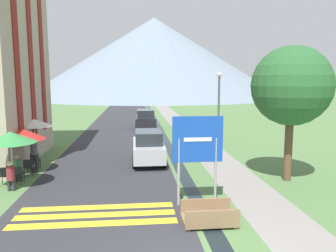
{
  "coord_description": "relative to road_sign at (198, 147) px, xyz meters",
  "views": [
    {
      "loc": [
        -1.12,
        -7.26,
        4.57
      ],
      "look_at": [
        0.63,
        10.0,
        2.15
      ],
      "focal_mm": 35.0,
      "sensor_mm": 36.0,
      "label": 1
    }
  ],
  "objects": [
    {
      "name": "person_seated_far",
      "position": [
        -7.59,
        3.63,
        -1.5
      ],
      "size": [
        0.32,
        0.32,
        1.22
      ],
      "color": "#282833",
      "rests_on": "ground_plane"
    },
    {
      "name": "road",
      "position": [
        -3.63,
        25.77,
        -2.17
      ],
      "size": [
        6.4,
        60.0,
        0.01
      ],
      "color": "#2D2D33",
      "rests_on": "ground_plane"
    },
    {
      "name": "person_standing_terrace",
      "position": [
        -7.28,
        5.05,
        -1.15
      ],
      "size": [
        0.32,
        0.32,
        1.76
      ],
      "color": "#282833",
      "rests_on": "ground_plane"
    },
    {
      "name": "parked_car_near",
      "position": [
        -1.53,
        6.46,
        -1.26
      ],
      "size": [
        1.77,
        3.98,
        1.82
      ],
      "color": "#B2B2B7",
      "rests_on": "ground_plane"
    },
    {
      "name": "cafe_umbrella_front_green",
      "position": [
        -7.43,
        2.56,
        0.05
      ],
      "size": [
        2.07,
        2.07,
        2.46
      ],
      "color": "#B7B2A8",
      "rests_on": "ground_plane"
    },
    {
      "name": "mountain_distant",
      "position": [
        3.43,
        82.94,
        8.85
      ],
      "size": [
        70.98,
        70.98,
        22.03
      ],
      "color": "slate",
      "rests_on": "ground_plane"
    },
    {
      "name": "person_seated_near",
      "position": [
        -7.42,
        2.28,
        -1.47
      ],
      "size": [
        0.32,
        0.32,
        1.26
      ],
      "color": "#282833",
      "rests_on": "ground_plane"
    },
    {
      "name": "cafe_chair_middle",
      "position": [
        -7.35,
        4.34,
        -1.66
      ],
      "size": [
        0.4,
        0.4,
        0.85
      ],
      "rotation": [
        0.0,
        0.0,
        -0.08
      ],
      "color": "#232328",
      "rests_on": "ground_plane"
    },
    {
      "name": "footpath",
      "position": [
        2.47,
        25.77,
        -2.17
      ],
      "size": [
        2.2,
        60.0,
        0.01
      ],
      "color": "gray",
      "rests_on": "ground_plane"
    },
    {
      "name": "parked_car_far",
      "position": [
        -1.26,
        19.71,
        -1.26
      ],
      "size": [
        1.96,
        4.14,
        1.82
      ],
      "color": "black",
      "rests_on": "ground_plane"
    },
    {
      "name": "cafe_chair_far_left",
      "position": [
        -7.46,
        5.79,
        -1.66
      ],
      "size": [
        0.4,
        0.4,
        0.85
      ],
      "rotation": [
        0.0,
        0.0,
        -0.4
      ],
      "color": "#232328",
      "rests_on": "ground_plane"
    },
    {
      "name": "tree_by_path",
      "position": [
        4.7,
        2.52,
        2.14
      ],
      "size": [
        3.56,
        3.56,
        6.11
      ],
      "color": "brown",
      "rests_on": "ground_plane"
    },
    {
      "name": "cafe_chair_near_right",
      "position": [
        -7.41,
        3.04,
        -1.66
      ],
      "size": [
        0.4,
        0.4,
        0.85
      ],
      "rotation": [
        0.0,
        0.0,
        0.47
      ],
      "color": "#232328",
      "rests_on": "ground_plane"
    },
    {
      "name": "streetlamp",
      "position": [
        2.39,
        6.29,
        0.82
      ],
      "size": [
        0.28,
        0.28,
        5.03
      ],
      "color": "#515156",
      "rests_on": "ground_plane"
    },
    {
      "name": "cafe_chair_near_left",
      "position": [
        -7.98,
        2.97,
        -1.66
      ],
      "size": [
        0.4,
        0.4,
        0.85
      ],
      "rotation": [
        0.0,
        0.0,
        -0.13
      ],
      "color": "#232328",
      "rests_on": "ground_plane"
    },
    {
      "name": "crosswalk_marking",
      "position": [
        -3.63,
        -0.62,
        -2.17
      ],
      "size": [
        5.44,
        1.84,
        0.01
      ],
      "color": "yellow",
      "rests_on": "ground_plane"
    },
    {
      "name": "cafe_umbrella_middle_red",
      "position": [
        -7.74,
        4.95,
        -0.2
      ],
      "size": [
        2.13,
        2.13,
        2.25
      ],
      "color": "#B7B2A8",
      "rests_on": "ground_plane"
    },
    {
      "name": "drainage_channel",
      "position": [
        0.07,
        25.77,
        -2.17
      ],
      "size": [
        0.6,
        60.0,
        0.0
      ],
      "color": "black",
      "rests_on": "ground_plane"
    },
    {
      "name": "cafe_umbrella_rear_white",
      "position": [
        -7.88,
        7.36,
        0.05
      ],
      "size": [
        2.01,
        2.01,
        2.42
      ],
      "color": "#B7B2A8",
      "rests_on": "ground_plane"
    },
    {
      "name": "ground_plane",
      "position": [
        -1.13,
        15.77,
        -2.17
      ],
      "size": [
        160.0,
        160.0,
        0.0
      ],
      "primitive_type": "plane",
      "color": "#517542"
    },
    {
      "name": "road_sign",
      "position": [
        0.0,
        0.0,
        0.0
      ],
      "size": [
        1.85,
        0.11,
        3.3
      ],
      "color": "#9E9EA3",
      "rests_on": "ground_plane"
    },
    {
      "name": "cafe_chair_far_right",
      "position": [
        -7.43,
        5.61,
        -1.66
      ],
      "size": [
        0.4,
        0.4,
        0.85
      ],
      "rotation": [
        0.0,
        0.0,
        -0.45
      ],
      "color": "#232328",
      "rests_on": "ground_plane"
    },
    {
      "name": "footbridge",
      "position": [
        0.07,
        -1.66,
        -1.94
      ],
      "size": [
        1.7,
        1.1,
        0.65
      ],
      "color": "#846647",
      "rests_on": "ground_plane"
    }
  ]
}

